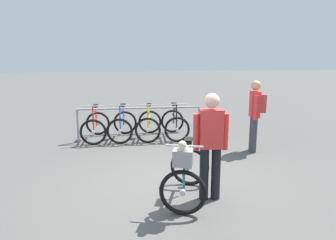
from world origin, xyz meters
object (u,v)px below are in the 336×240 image
at_px(racked_bike_red, 96,126).
at_px(person_with_featured_bike, 211,142).
at_px(racked_bike_blue, 123,125).
at_px(featured_bicycle, 186,172).
at_px(racked_bike_yellow, 149,125).
at_px(racked_bike_black, 175,124).
at_px(pedestrian_with_backpack, 255,112).

xyz_separation_m(racked_bike_red, person_with_featured_bike, (1.79, -3.86, 0.54)).
relative_size(racked_bike_blue, featured_bicycle, 0.95).
xyz_separation_m(racked_bike_blue, racked_bike_yellow, (0.70, -0.05, -0.00)).
distance_m(racked_bike_red, racked_bike_blue, 0.70).
bearing_deg(racked_bike_black, pedestrian_with_backpack, -47.57).
relative_size(racked_bike_red, person_with_featured_bike, 0.71).
relative_size(featured_bicycle, pedestrian_with_backpack, 0.77).
bearing_deg(racked_bike_yellow, racked_bike_black, -3.73).
bearing_deg(racked_bike_red, person_with_featured_bike, -65.09).
height_order(racked_bike_red, racked_bike_yellow, same).
height_order(racked_bike_red, featured_bicycle, featured_bicycle).
bearing_deg(featured_bicycle, person_with_featured_bike, 5.61).
distance_m(racked_bike_blue, person_with_featured_bike, 4.00).
xyz_separation_m(racked_bike_blue, featured_bicycle, (0.70, -3.85, 0.12)).
bearing_deg(racked_bike_blue, pedestrian_with_backpack, -30.83).
height_order(racked_bike_blue, racked_bike_black, same).
bearing_deg(racked_bike_red, racked_bike_blue, -3.73).
bearing_deg(featured_bicycle, racked_bike_yellow, 90.09).
relative_size(racked_bike_blue, racked_bike_yellow, 1.00).
relative_size(racked_bike_black, pedestrian_with_backpack, 0.71).
height_order(racked_bike_black, featured_bicycle, featured_bicycle).
xyz_separation_m(racked_bike_red, featured_bicycle, (1.40, -3.90, 0.12)).
distance_m(racked_bike_yellow, pedestrian_with_backpack, 2.82).
bearing_deg(racked_bike_black, racked_bike_red, 176.27).
distance_m(person_with_featured_bike, pedestrian_with_backpack, 2.76).
bearing_deg(featured_bicycle, racked_bike_blue, 100.36).
relative_size(racked_bike_yellow, racked_bike_black, 1.03).
distance_m(racked_bike_blue, racked_bike_yellow, 0.70).
distance_m(racked_bike_blue, pedestrian_with_backpack, 3.42).
bearing_deg(pedestrian_with_backpack, featured_bicycle, -135.81).
height_order(racked_bike_red, racked_bike_black, same).
xyz_separation_m(racked_bike_red, pedestrian_with_backpack, (3.59, -1.77, 0.57)).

